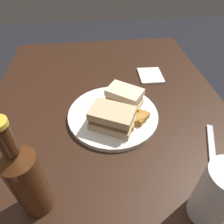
# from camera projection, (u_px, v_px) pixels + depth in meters

# --- Properties ---
(ground_plane) EXTENTS (6.00, 6.00, 0.00)m
(ground_plane) POSITION_uv_depth(u_px,v_px,m) (111.00, 214.00, 1.12)
(ground_plane) COLOR black
(dining_table) EXTENTS (1.18, 0.79, 0.72)m
(dining_table) POSITION_uv_depth(u_px,v_px,m) (111.00, 181.00, 0.88)
(dining_table) COLOR black
(dining_table) RESTS_ON ground
(plate) EXTENTS (0.28, 0.28, 0.01)m
(plate) POSITION_uv_depth(u_px,v_px,m) (113.00, 115.00, 0.65)
(plate) COLOR silver
(plate) RESTS_ON dining_table
(sandwich_half_left) EXTENTS (0.12, 0.14, 0.06)m
(sandwich_half_left) POSITION_uv_depth(u_px,v_px,m) (114.00, 118.00, 0.58)
(sandwich_half_left) COLOR #CCB284
(sandwich_half_left) RESTS_ON plate
(sandwich_half_right) EXTENTS (0.12, 0.13, 0.06)m
(sandwich_half_right) POSITION_uv_depth(u_px,v_px,m) (124.00, 97.00, 0.65)
(sandwich_half_right) COLOR beige
(sandwich_half_right) RESTS_ON plate
(potato_wedge_front) EXTENTS (0.05, 0.05, 0.02)m
(potato_wedge_front) POSITION_uv_depth(u_px,v_px,m) (142.00, 118.00, 0.61)
(potato_wedge_front) COLOR #AD702D
(potato_wedge_front) RESTS_ON plate
(potato_wedge_middle) EXTENTS (0.05, 0.04, 0.02)m
(potato_wedge_middle) POSITION_uv_depth(u_px,v_px,m) (118.00, 120.00, 0.61)
(potato_wedge_middle) COLOR #B77F33
(potato_wedge_middle) RESTS_ON plate
(potato_wedge_back) EXTENTS (0.04, 0.05, 0.02)m
(potato_wedge_back) POSITION_uv_depth(u_px,v_px,m) (139.00, 119.00, 0.61)
(potato_wedge_back) COLOR #B77F33
(potato_wedge_back) RESTS_ON plate
(potato_wedge_left_edge) EXTENTS (0.05, 0.02, 0.02)m
(potato_wedge_left_edge) POSITION_uv_depth(u_px,v_px,m) (134.00, 108.00, 0.64)
(potato_wedge_left_edge) COLOR #AD702D
(potato_wedge_left_edge) RESTS_ON plate
(potato_wedge_right_edge) EXTENTS (0.04, 0.05, 0.02)m
(potato_wedge_right_edge) POSITION_uv_depth(u_px,v_px,m) (136.00, 115.00, 0.62)
(potato_wedge_right_edge) COLOR #AD702D
(potato_wedge_right_edge) RESTS_ON plate
(potato_wedge_stray) EXTENTS (0.04, 0.05, 0.02)m
(potato_wedge_stray) POSITION_uv_depth(u_px,v_px,m) (126.00, 125.00, 0.59)
(potato_wedge_stray) COLOR gold
(potato_wedge_stray) RESTS_ON plate
(pint_glass) EXTENTS (0.08, 0.08, 0.15)m
(pint_glass) POSITION_uv_depth(u_px,v_px,m) (215.00, 197.00, 0.39)
(pint_glass) COLOR white
(pint_glass) RESTS_ON dining_table
(cider_bottle) EXTENTS (0.06, 0.06, 0.25)m
(cider_bottle) POSITION_uv_depth(u_px,v_px,m) (27.00, 179.00, 0.38)
(cider_bottle) COLOR #47230F
(cider_bottle) RESTS_ON dining_table
(napkin) EXTENTS (0.11, 0.09, 0.01)m
(napkin) POSITION_uv_depth(u_px,v_px,m) (150.00, 75.00, 0.82)
(napkin) COLOR silver
(napkin) RESTS_ON dining_table
(fork) EXTENTS (0.17, 0.08, 0.01)m
(fork) POSITION_uv_depth(u_px,v_px,m) (212.00, 149.00, 0.55)
(fork) COLOR silver
(fork) RESTS_ON dining_table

